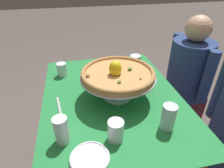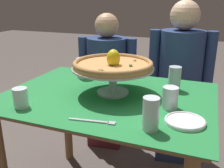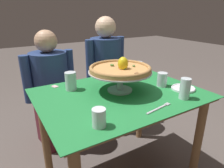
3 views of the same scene
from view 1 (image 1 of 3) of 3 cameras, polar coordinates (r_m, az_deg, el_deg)
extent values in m
plane|color=#5B514C|center=(1.71, -0.02, -23.77)|extent=(14.00, 14.00, 0.00)
cylinder|color=olive|center=(1.77, -14.05, -5.86)|extent=(0.06, 0.06, 0.70)
cylinder|color=olive|center=(1.85, 7.14, -3.29)|extent=(0.06, 0.06, 0.70)
cube|color=olive|center=(1.19, -0.03, -4.12)|extent=(1.07, 0.79, 0.02)
cube|color=#237F3D|center=(1.18, -0.03, -3.55)|extent=(1.11, 0.83, 0.00)
cylinder|color=#B7B7C1|center=(1.16, 1.69, -3.55)|extent=(0.18, 0.18, 0.01)
cylinder|color=#B7B7C1|center=(1.12, 1.75, -0.68)|extent=(0.04, 0.04, 0.13)
cylinder|color=#B7B7C1|center=(1.09, 1.81, 2.29)|extent=(0.44, 0.44, 0.01)
cylinder|color=tan|center=(1.08, 1.82, 2.90)|extent=(0.42, 0.42, 0.02)
torus|color=#AF7D47|center=(1.08, 1.83, 3.52)|extent=(0.42, 0.42, 0.02)
ellipsoid|color=#4C7533|center=(1.06, -0.30, 3.08)|extent=(0.02, 0.02, 0.01)
ellipsoid|color=tan|center=(1.06, 2.21, 3.19)|extent=(0.03, 0.02, 0.01)
ellipsoid|color=#4C7533|center=(1.11, 5.40, 4.55)|extent=(0.03, 0.04, 0.02)
ellipsoid|color=#C63D28|center=(1.08, 1.38, 3.80)|extent=(0.03, 0.03, 0.01)
ellipsoid|color=#4C7533|center=(1.06, 0.41, 3.27)|extent=(0.03, 0.03, 0.02)
ellipsoid|color=tan|center=(1.03, 8.62, 1.81)|extent=(0.02, 0.02, 0.01)
ellipsoid|color=#4C7533|center=(0.98, 2.25, 0.68)|extent=(0.03, 0.03, 0.01)
ellipsoid|color=#996B42|center=(1.05, -7.27, 2.63)|extent=(0.03, 0.02, 0.02)
ellipsoid|color=yellow|center=(1.05, 0.99, 4.63)|extent=(0.09, 0.09, 0.09)
cylinder|color=white|center=(1.41, -14.84, 4.25)|extent=(0.07, 0.07, 0.09)
cylinder|color=silver|center=(1.42, -14.75, 3.67)|extent=(0.06, 0.06, 0.06)
cylinder|color=silver|center=(0.89, -15.00, -13.28)|extent=(0.07, 0.07, 0.14)
cylinder|color=silver|center=(0.91, -14.71, -14.68)|extent=(0.06, 0.06, 0.07)
cylinder|color=white|center=(0.88, 1.14, -13.86)|extent=(0.07, 0.07, 0.10)
cylinder|color=silver|center=(0.90, 1.12, -14.95)|extent=(0.07, 0.07, 0.06)
cylinder|color=silver|center=(1.42, 6.95, 6.09)|extent=(0.08, 0.08, 0.13)
cylinder|color=silver|center=(1.43, 6.89, 5.22)|extent=(0.07, 0.07, 0.08)
cylinder|color=silver|center=(0.96, 16.62, -9.52)|extent=(0.07, 0.07, 0.13)
cylinder|color=silver|center=(0.98, 16.38, -10.70)|extent=(0.06, 0.06, 0.08)
cylinder|color=white|center=(0.85, -6.71, -21.33)|extent=(0.17, 0.17, 0.01)
torus|color=white|center=(0.85, -6.74, -21.08)|extent=(0.17, 0.17, 0.01)
cube|color=#B7B7C1|center=(1.13, -15.65, -6.45)|extent=(0.18, 0.04, 0.01)
cube|color=#B7B7C1|center=(1.05, -14.95, -9.69)|extent=(0.04, 0.03, 0.01)
cube|color=beige|center=(1.56, 9.95, 5.75)|extent=(0.05, 0.06, 0.00)
cube|color=maroon|center=(1.95, 19.27, -8.01)|extent=(0.32, 0.36, 0.43)
cylinder|color=navy|center=(1.70, 22.03, 4.01)|extent=(0.37, 0.37, 0.49)
sphere|color=tan|center=(1.58, 24.62, 14.95)|extent=(0.19, 0.19, 0.19)
cylinder|color=navy|center=(1.82, 18.29, 7.97)|extent=(0.08, 0.08, 0.42)
cylinder|color=navy|center=(1.56, 26.91, 1.74)|extent=(0.08, 0.08, 0.42)
cube|color=navy|center=(1.64, 29.92, -20.65)|extent=(0.32, 0.36, 0.45)
cylinder|color=navy|center=(1.38, 30.27, -0.65)|extent=(0.08, 0.08, 0.48)
camera|label=2|loc=(1.10, -74.14, -2.09)|focal=40.71mm
camera|label=3|loc=(1.85, -42.47, 20.00)|focal=31.73mm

